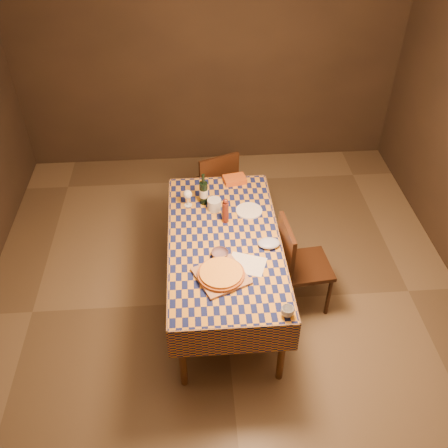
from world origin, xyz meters
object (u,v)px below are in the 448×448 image
object	(u,v)px
cutting_board	(221,276)
chair_right	(297,261)
chair_far	(215,185)
dining_table	(224,247)
white_plate	(249,211)
pizza	(221,274)
bowl	(220,254)
wine_bottle	(204,192)

from	to	relation	value
cutting_board	chair_right	distance (m)	0.82
chair_far	chair_right	bearing A→B (deg)	-61.34
dining_table	white_plate	world-z (taller)	white_plate
chair_right	white_plate	bearing A→B (deg)	132.59
pizza	chair_far	distance (m)	1.58
pizza	white_plate	size ratio (longest dim) A/B	1.69
white_plate	chair_right	size ratio (longest dim) A/B	0.25
pizza	chair_far	world-z (taller)	chair_far
dining_table	white_plate	size ratio (longest dim) A/B	7.85
white_plate	chair_right	distance (m)	0.62
bowl	chair_right	size ratio (longest dim) A/B	0.15
dining_table	bowl	size ratio (longest dim) A/B	13.46
wine_bottle	chair_right	xyz separation A→B (m)	(0.78, -0.57, -0.36)
dining_table	cutting_board	world-z (taller)	cutting_board
dining_table	bowl	bearing A→B (deg)	-105.18
wine_bottle	pizza	bearing A→B (deg)	-84.45
pizza	dining_table	bearing A→B (deg)	82.38
cutting_board	chair_right	xyz separation A→B (m)	(0.68, 0.38, -0.26)
cutting_board	chair_far	size ratio (longest dim) A/B	0.38
cutting_board	pizza	xyz separation A→B (m)	(0.00, 0.00, 0.03)
white_plate	chair_far	distance (m)	0.85
cutting_board	pizza	bearing A→B (deg)	0.00
dining_table	pizza	bearing A→B (deg)	-97.62
cutting_board	wine_bottle	distance (m)	0.96
chair_far	dining_table	bearing A→B (deg)	-89.09
dining_table	bowl	world-z (taller)	bowl
pizza	cutting_board	bearing A→B (deg)	180.00
bowl	white_plate	distance (m)	0.63
cutting_board	white_plate	xyz separation A→B (m)	(0.30, 0.79, -0.00)
pizza	chair_right	distance (m)	0.83
dining_table	white_plate	distance (m)	0.45
dining_table	white_plate	xyz separation A→B (m)	(0.25, 0.36, 0.08)
dining_table	white_plate	bearing A→B (deg)	55.86
chair_far	white_plate	bearing A→B (deg)	-70.95
bowl	chair_far	bearing A→B (deg)	88.55
dining_table	pizza	distance (m)	0.45
bowl	chair_right	xyz separation A→B (m)	(0.68, 0.14, -0.27)
bowl	chair_far	distance (m)	1.35
cutting_board	wine_bottle	xyz separation A→B (m)	(-0.09, 0.95, 0.10)
pizza	white_plate	xyz separation A→B (m)	(0.30, 0.79, -0.03)
dining_table	pizza	world-z (taller)	pizza
cutting_board	white_plate	world-z (taller)	cutting_board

